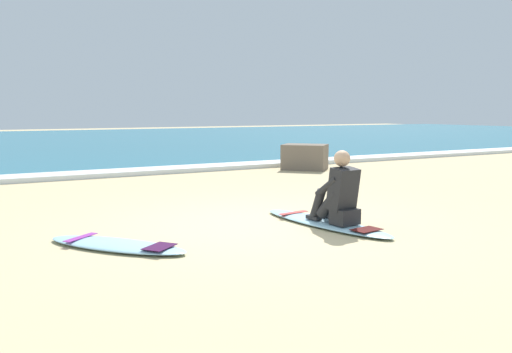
{
  "coord_description": "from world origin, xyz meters",
  "views": [
    {
      "loc": [
        -3.55,
        -6.14,
        1.53
      ],
      "look_at": [
        0.37,
        0.72,
        0.55
      ],
      "focal_mm": 37.72,
      "sensor_mm": 36.0,
      "label": 1
    }
  ],
  "objects_px": {
    "surfer_seated": "(339,195)",
    "shoreline_rock": "(305,157)",
    "surfboard_spare_near": "(116,245)",
    "surfboard_main": "(325,223)"
  },
  "relations": [
    {
      "from": "surfer_seated",
      "to": "surfboard_spare_near",
      "type": "bearing_deg",
      "value": 171.05
    },
    {
      "from": "surfer_seated",
      "to": "shoreline_rock",
      "type": "height_order",
      "value": "surfer_seated"
    },
    {
      "from": "shoreline_rock",
      "to": "surfer_seated",
      "type": "bearing_deg",
      "value": -121.37
    },
    {
      "from": "surfboard_main",
      "to": "surfboard_spare_near",
      "type": "height_order",
      "value": "same"
    },
    {
      "from": "surfer_seated",
      "to": "shoreline_rock",
      "type": "bearing_deg",
      "value": 58.63
    },
    {
      "from": "surfboard_main",
      "to": "surfer_seated",
      "type": "xyz_separation_m",
      "value": [
        0.03,
        -0.24,
        0.4
      ]
    },
    {
      "from": "shoreline_rock",
      "to": "surfboard_main",
      "type": "bearing_deg",
      "value": -122.65
    },
    {
      "from": "surfboard_main",
      "to": "surfboard_spare_near",
      "type": "xyz_separation_m",
      "value": [
        -2.74,
        0.2,
        0.0
      ]
    },
    {
      "from": "surfboard_main",
      "to": "shoreline_rock",
      "type": "height_order",
      "value": "shoreline_rock"
    },
    {
      "from": "surfer_seated",
      "to": "surfboard_spare_near",
      "type": "distance_m",
      "value": 2.84
    }
  ]
}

